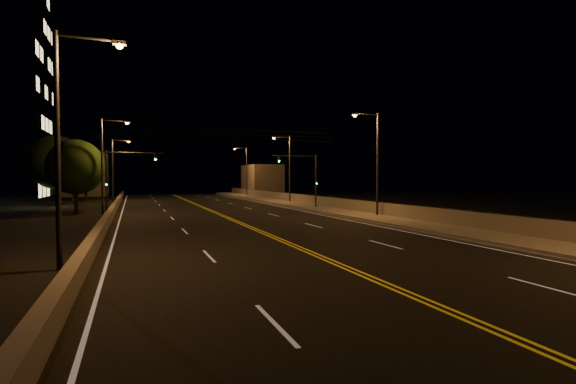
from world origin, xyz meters
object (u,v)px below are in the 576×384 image
object	(u,v)px
tree_2	(73,168)
tree_3	(86,175)
tree_1	(56,163)
traffic_signal_left	(119,174)
traffic_signal_right	(307,175)
streetlight_1	(375,157)
streetlight_3	(245,168)
tree_0	(76,167)
streetlight_4	(66,132)
streetlight_2	(288,165)
streetlight_6	(115,166)
streetlight_5	(105,159)

from	to	relation	value
tree_2	tree_3	size ratio (longest dim) A/B	1.19
tree_1	traffic_signal_left	bearing A→B (deg)	-60.07
traffic_signal_right	streetlight_1	bearing A→B (deg)	-81.96
streetlight_3	tree_0	world-z (taller)	streetlight_3
traffic_signal_right	tree_2	world-z (taller)	tree_2
traffic_signal_right	traffic_signal_left	size ratio (longest dim) A/B	1.00
streetlight_3	streetlight_4	xyz separation A→B (m)	(-21.43, -55.67, 0.00)
streetlight_3	tree_1	xyz separation A→B (m)	(-27.09, -20.28, -0.02)
streetlight_1	tree_1	world-z (taller)	streetlight_1
tree_0	tree_3	world-z (taller)	tree_0
traffic_signal_left	tree_0	world-z (taller)	tree_0
streetlight_2	streetlight_4	xyz separation A→B (m)	(-21.43, -33.68, 0.00)
tree_0	tree_1	bearing A→B (deg)	108.18
tree_1	tree_3	size ratio (longest dim) A/B	1.31
streetlight_6	traffic_signal_right	world-z (taller)	streetlight_6
streetlight_2	streetlight_5	xyz separation A→B (m)	(-21.43, -9.23, 0.00)
streetlight_3	tree_3	bearing A→B (deg)	-170.11
streetlight_1	streetlight_5	distance (m)	24.41
streetlight_1	tree_0	xyz separation A→B (m)	(-24.11, 13.59, -0.70)
streetlight_6	tree_2	bearing A→B (deg)	-149.56
traffic_signal_right	traffic_signal_left	world-z (taller)	same
streetlight_6	traffic_signal_left	size ratio (longest dim) A/B	1.49
streetlight_1	streetlight_2	distance (m)	20.93
streetlight_6	tree_1	distance (m)	12.20
streetlight_6	tree_0	size ratio (longest dim) A/B	1.26
tree_0	streetlight_3	bearing A→B (deg)	50.57
streetlight_5	traffic_signal_left	distance (m)	1.97
traffic_signal_right	tree_1	world-z (taller)	tree_1
tree_0	tree_2	distance (m)	17.11
streetlight_6	tree_3	bearing A→B (deg)	129.95
streetlight_5	traffic_signal_right	size ratio (longest dim) A/B	1.49
streetlight_3	tree_2	distance (m)	29.13
streetlight_2	streetlight_5	distance (m)	23.33
streetlight_5	traffic_signal_left	size ratio (longest dim) A/B	1.49
streetlight_3	streetlight_6	xyz separation A→B (m)	(-21.43, -9.46, 0.00)
streetlight_2	tree_2	xyz separation A→B (m)	(-26.37, 9.62, -0.51)
streetlight_4	traffic_signal_left	bearing A→B (deg)	87.25
streetlight_4	tree_3	xyz separation A→B (m)	(-4.19, 51.20, -1.25)
tree_2	streetlight_2	bearing A→B (deg)	-20.04
streetlight_3	tree_0	size ratio (longest dim) A/B	1.26
streetlight_1	streetlight_2	xyz separation A→B (m)	(0.00, 20.93, 0.00)
streetlight_1	tree_0	world-z (taller)	streetlight_1
streetlight_5	tree_0	bearing A→B (deg)	144.90
streetlight_1	traffic_signal_left	xyz separation A→B (m)	(-20.30, 10.84, -1.37)
streetlight_2	streetlight_6	size ratio (longest dim) A/B	1.00
streetlight_6	traffic_signal_left	world-z (taller)	streetlight_6
tree_2	streetlight_6	bearing A→B (deg)	30.44
tree_1	traffic_signal_right	bearing A→B (deg)	-24.77
traffic_signal_right	traffic_signal_left	bearing A→B (deg)	180.00
tree_2	tree_3	distance (m)	7.97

